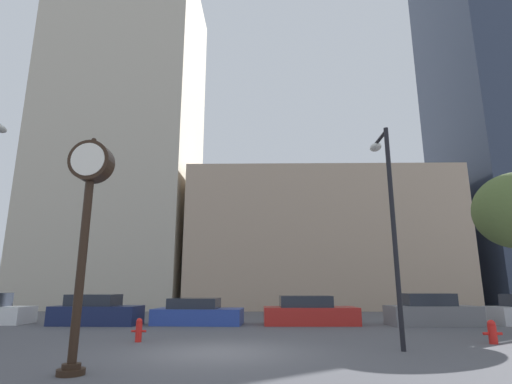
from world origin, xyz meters
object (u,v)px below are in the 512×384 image
Objects in this scene: car_navy at (96,312)px; fire_hydrant_far at (139,330)px; car_red at (309,312)px; car_blue at (197,313)px; street_lamp_right at (388,200)px; street_clock at (88,203)px; fire_hydrant_near at (492,332)px; car_grey at (431,312)px.

fire_hydrant_far is (3.76, -5.74, -0.21)m from car_navy.
car_red is at bearing 4.05° from car_navy.
street_lamp_right is (6.94, -7.41, 3.83)m from car_blue.
fire_hydrant_near is (11.02, 4.65, -3.17)m from street_clock.
car_red reaches higher than fire_hydrant_far.
fire_hydrant_near is at bearing -19.52° from car_navy.
car_blue reaches higher than fire_hydrant_far.
car_grey reaches higher than car_blue.
car_blue is at bearing 5.72° from car_navy.
car_navy reaches higher than car_red.
fire_hydrant_far is at bearing -54.33° from car_navy.
fire_hydrant_far is 8.92m from street_lamp_right.
fire_hydrant_near is (10.23, -6.28, -0.14)m from car_blue.
car_red reaches higher than car_blue.
car_navy is at bearing -173.39° from car_blue.
street_clock is 8.53m from street_lamp_right.
street_clock reaches higher than car_red.
street_clock reaches higher than fire_hydrant_near.
car_navy is (-3.91, 10.66, -2.94)m from street_clock.
car_blue is at bearing 179.18° from car_red.
fire_hydrant_near is at bearing -52.56° from car_red.
car_grey reaches higher than car_red.
car_navy reaches higher than car_blue.
car_grey is at bearing -3.20° from car_red.
car_grey is (15.52, 0.07, 0.02)m from car_navy.
street_lamp_right reaches higher than car_blue.
street_lamp_right is at bearing -29.12° from car_navy.
car_grey is 6.11m from fire_hydrant_near.
fire_hydrant_far is (-11.16, 0.27, 0.01)m from fire_hydrant_near.
car_grey reaches higher than fire_hydrant_near.
car_navy is 4.70m from car_blue.
car_blue reaches higher than fire_hydrant_near.
car_red is at bearing 3.44° from car_blue.
street_lamp_right is at bearing -10.08° from fire_hydrant_far.
car_blue is 5.24m from car_red.
car_grey is at bearing 26.28° from fire_hydrant_far.
car_navy is 0.61× the size of street_lamp_right.
car_red is 8.03m from fire_hydrant_near.
fire_hydrant_far is (-6.17, -6.02, -0.18)m from car_red.
street_lamp_right is (1.70, -7.42, 3.78)m from car_red.
car_grey is 13.12m from fire_hydrant_far.
street_clock reaches higher than car_navy.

